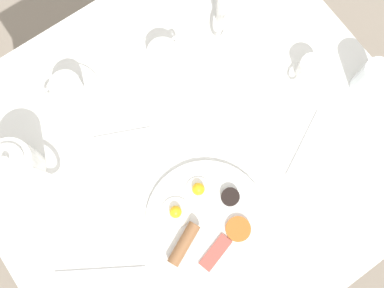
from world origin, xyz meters
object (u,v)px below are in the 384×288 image
Objects in this scene: teapot_near at (17,165)px; fork_by_plate at (304,143)px; breakfast_plate at (205,221)px; knife_by_plate at (100,272)px; creamer_jug at (310,70)px; teacup_with_saucer_left at (163,57)px; water_glass_tall at (371,79)px; teacup_with_saucer_right at (68,89)px; teapot_far at (237,8)px; spoon_for_tea at (122,135)px.

fork_by_plate is at bearing -156.98° from teapot_near.
knife_by_plate is (0.27, -0.05, -0.01)m from breakfast_plate.
teapot_near reaches higher than creamer_jug.
teacup_with_saucer_left reaches higher than knife_by_plate.
water_glass_tall is at bearing 179.86° from knife_by_plate.
water_glass_tall reaches higher than fork_by_plate.
creamer_jug is at bearing 149.65° from teacup_with_saucer_right.
teapot_near reaches higher than teacup_with_saucer_left.
teapot_near is at bearing 160.90° from teapot_far.
breakfast_plate is 0.32m from fork_by_plate.
teacup_with_saucer_right is 0.61m from fork_by_plate.
knife_by_plate is 0.33m from spoon_for_tea.
teapot_near is 0.26m from spoon_for_tea.
teapot_far is 0.48m from teacup_with_saucer_right.
teacup_with_saucer_left is at bearing 155.39° from teapot_far.
fork_by_plate is at bearing -121.52° from teapot_far.
teapot_far is 2.14× the size of creamer_jug.
creamer_jug is (0.10, -0.11, -0.02)m from water_glass_tall.
teapot_near reaches higher than teacup_with_saucer_right.
fork_by_plate is (-0.60, 0.34, -0.06)m from teapot_near.
teapot_near reaches higher than fork_by_plate.
creamer_jug is (-0.53, 0.31, 0.01)m from teacup_with_saucer_right.
teapot_far reaches higher than fork_by_plate.
teacup_with_saucer_right is 1.14× the size of spoon_for_tea.
water_glass_tall is at bearing -87.89° from teapot_far.
breakfast_plate is 1.86× the size of teacup_with_saucer_right.
fork_by_plate is (0.12, 0.14, -0.03)m from creamer_jug.
breakfast_plate is 1.86× the size of teacup_with_saucer_left.
teapot_far is at bearing 177.39° from teacup_with_saucer_left.
teapot_far reaches higher than water_glass_tall.
knife_by_plate is at bearing 47.99° from spoon_for_tea.
teapot_near is 0.67m from teapot_far.
teapot_far is at bearing -167.17° from spoon_for_tea.
knife_by_plate is at bearing 8.77° from creamer_jug.
breakfast_plate is 1.53× the size of teapot_far.
teacup_with_saucer_left and teacup_with_saucer_right have the same top height.
teacup_with_saucer_left is 0.26m from teacup_with_saucer_right.
spoon_for_tea is (-0.22, -0.25, 0.00)m from knife_by_plate.
creamer_jug is (-0.06, 0.24, -0.03)m from teapot_far.
fork_by_plate is at bearing 49.02° from creamer_jug.
knife_by_plate and spoon_for_tea have the same top height.
teapot_far is 0.39m from fork_by_plate.
teacup_with_saucer_left reaches higher than spoon_for_tea.
water_glass_tall reaches higher than teacup_with_saucer_right.
knife_by_plate is at bearing 40.00° from teacup_with_saucer_left.
teapot_far is at bearing 170.95° from teacup_with_saucer_right.
creamer_jug is at bearing -130.98° from fork_by_plate.
teacup_with_saucer_right reaches higher than fork_by_plate.
teacup_with_saucer_left is 0.55m from knife_by_plate.
knife_by_plate is (0.71, 0.11, -0.03)m from creamer_jug.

